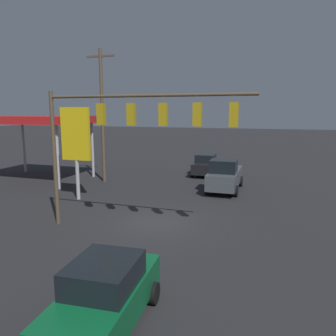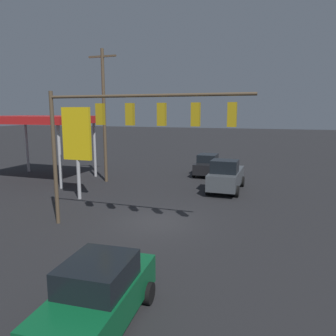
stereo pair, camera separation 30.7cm
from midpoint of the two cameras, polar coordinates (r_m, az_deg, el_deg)
name	(u,v)px [view 2 (the right image)]	position (r m, az deg, el deg)	size (l,w,h in m)	color
ground_plane	(156,222)	(17.62, -1.63, -9.34)	(200.00, 200.00, 0.00)	#262628
traffic_signal_assembly	(130,123)	(15.18, -6.02, 7.76)	(9.93, 0.43, 6.77)	brown
utility_pole	(104,114)	(27.29, -10.74, 9.31)	(2.40, 0.26, 10.65)	brown
gas_station_canopy	(39,121)	(29.87, -21.20, 7.71)	(8.66, 6.18, 5.41)	red
price_sign	(77,137)	(22.13, -15.21, 5.19)	(2.03, 0.27, 6.05)	#B7B7BC
pickup_parked	(226,176)	(24.36, 10.42, -1.40)	(2.26, 5.20, 2.40)	#474C51
sedan_waiting	(208,165)	(30.27, 7.21, 0.56)	(2.11, 4.42, 1.93)	black
sedan_far	(99,295)	(9.51, -11.01, -20.89)	(2.28, 4.51, 1.93)	#0C592D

